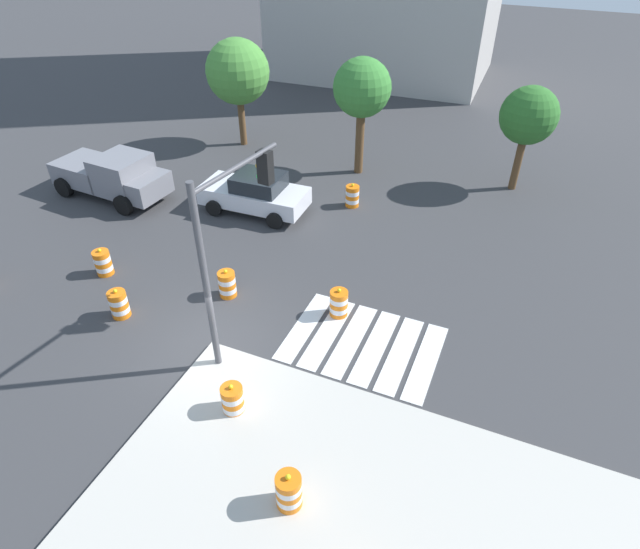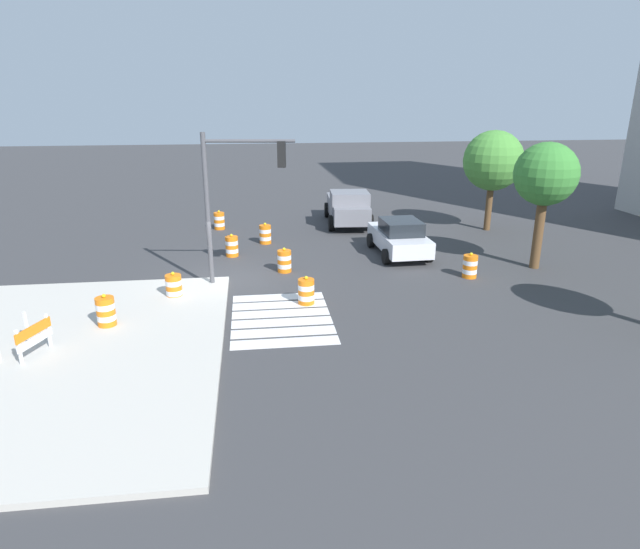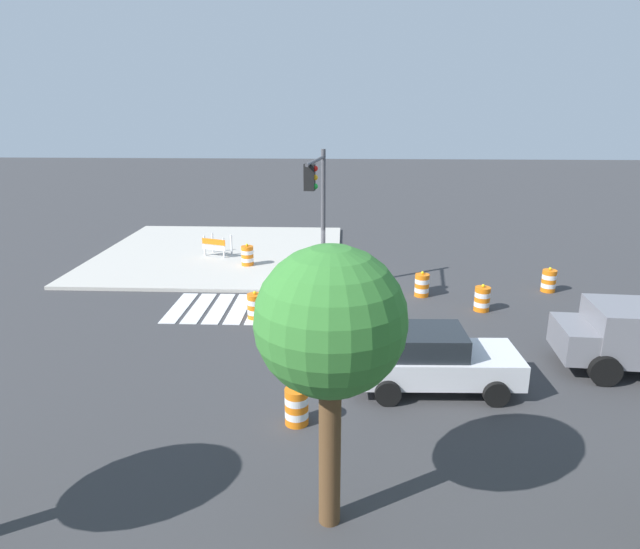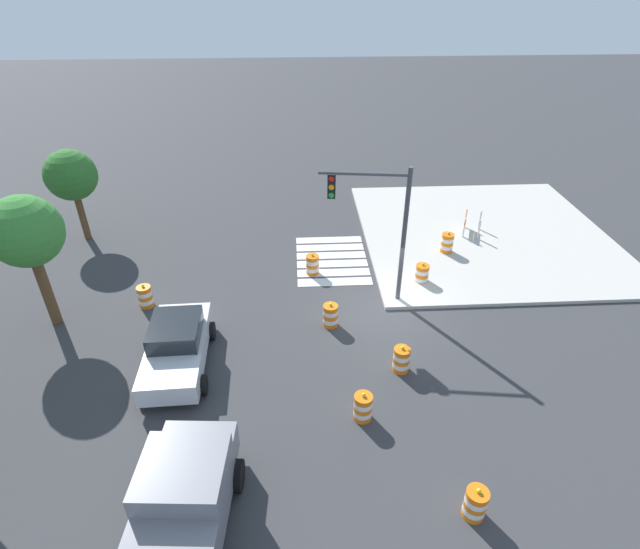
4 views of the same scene
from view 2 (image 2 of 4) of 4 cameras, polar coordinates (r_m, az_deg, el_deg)
The scene contains 16 objects.
ground_plane at distance 21.49m, azimuth -9.49°, elevation -0.60°, with size 120.00×120.00×0.00m, color #38383A.
crosswalk_stripes at distance 17.75m, azimuth -4.06°, elevation -4.53°, with size 4.35×3.20×0.02m.
sports_car at distance 24.63m, azimuth 8.31°, elevation 3.91°, with size 4.35×2.24×1.63m.
pickup_truck at distance 30.09m, azimuth 2.99°, elevation 7.04°, with size 5.28×2.64×1.92m.
traffic_barrel_near_corner at distance 19.80m, azimuth -15.05°, elevation -1.28°, with size 0.56×0.56×1.02m.
traffic_barrel_crosswalk_end at distance 24.54m, azimuth -9.21°, elevation 2.93°, with size 0.56×0.56×1.02m.
traffic_barrel_median_near at distance 18.70m, azimuth -1.45°, elevation -1.80°, with size 0.56×0.56×1.02m.
traffic_barrel_median_far at distance 26.45m, azimuth -5.75°, elevation 4.21°, with size 0.56×0.56×1.02m.
traffic_barrel_far_curb at distance 29.62m, azimuth -10.50°, elevation 5.55°, with size 0.56×0.56×1.02m.
traffic_barrel_lane_center at distance 22.13m, azimuth -3.75°, elevation 1.41°, with size 0.56×0.56×1.02m.
traffic_barrel_opposite_curb at distance 22.20m, azimuth 15.43°, elevation 0.83°, with size 0.56×0.56×1.02m.
traffic_barrel_on_sidewalk at distance 17.89m, azimuth -21.51°, elevation -3.61°, with size 0.56×0.56×1.02m.
construction_barricade at distance 16.72m, azimuth -28.15°, elevation -5.67°, with size 1.43×1.16×1.00m.
traffic_light_pole at distance 19.82m, azimuth -8.60°, elevation 9.50°, with size 0.65×3.27×5.50m.
street_tree_streetside_near at distance 29.82m, azimuth 17.68°, elevation 11.25°, with size 3.05×3.05×5.16m.
street_tree_streetside_far at distance 23.63m, azimuth 22.56°, elevation 9.53°, with size 2.50×2.50×5.14m.
Camera 2 is at (20.32, 0.99, 6.94)m, focal length 30.57 mm.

